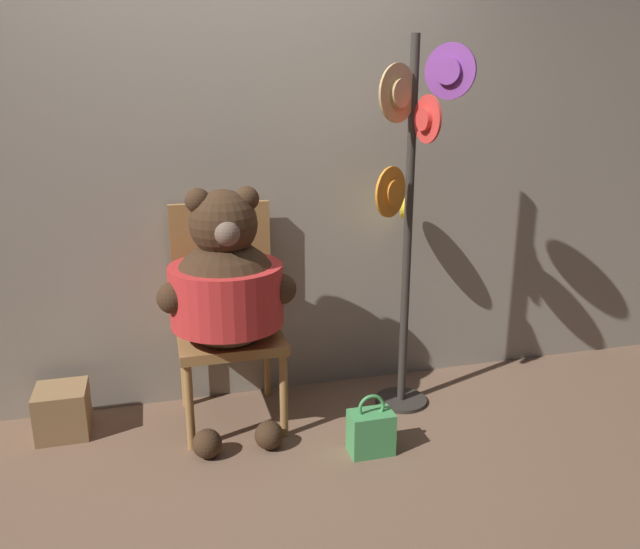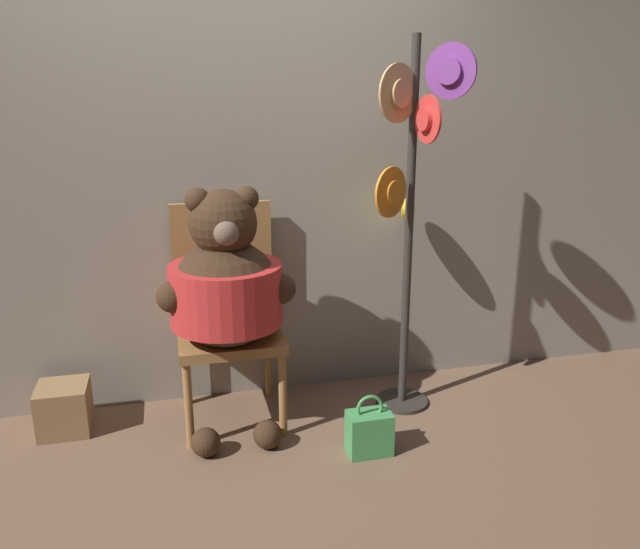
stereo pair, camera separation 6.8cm
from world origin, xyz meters
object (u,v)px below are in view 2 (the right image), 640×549
object	(u,v)px
chair	(227,309)
handbag_on_ground	(369,432)
teddy_bear	(226,287)
hat_display_rack	(411,201)

from	to	relation	value
chair	handbag_on_ground	xyz separation A→B (m)	(0.59, -0.57, -0.46)
teddy_bear	hat_display_rack	bearing A→B (deg)	0.15
chair	handbag_on_ground	world-z (taller)	chair
chair	teddy_bear	xyz separation A→B (m)	(-0.01, -0.18, 0.17)
teddy_bear	handbag_on_ground	world-z (taller)	teddy_bear
chair	handbag_on_ground	bearing A→B (deg)	-44.06
teddy_bear	handbag_on_ground	xyz separation A→B (m)	(0.60, -0.39, -0.63)
chair	hat_display_rack	world-z (taller)	hat_display_rack
chair	handbag_on_ground	distance (m)	0.94
teddy_bear	hat_display_rack	xyz separation A→B (m)	(0.92, 0.00, 0.38)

